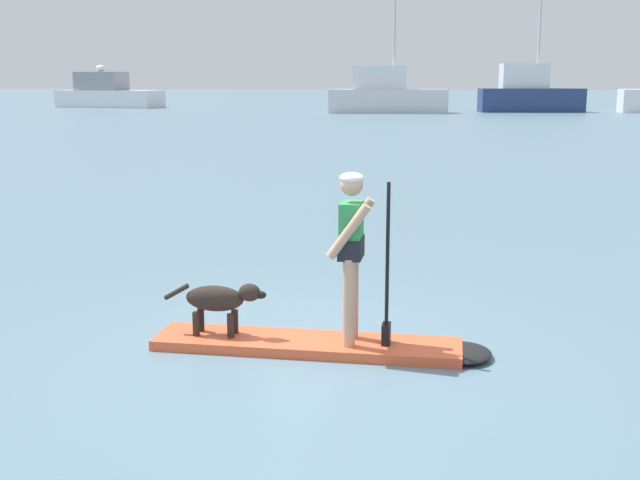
{
  "coord_description": "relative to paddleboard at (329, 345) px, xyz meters",
  "views": [
    {
      "loc": [
        1.1,
        -7.39,
        2.62
      ],
      "look_at": [
        0.0,
        1.0,
        0.9
      ],
      "focal_mm": 44.46,
      "sensor_mm": 36.0,
      "label": 1
    }
  ],
  "objects": [
    {
      "name": "moored_boat_port",
      "position": [
        -2.3,
        56.41,
        1.35
      ],
      "size": [
        9.52,
        3.49,
        9.47
      ],
      "color": "silver",
      "rests_on": "ground_plane"
    },
    {
      "name": "ground_plane",
      "position": [
        -0.23,
        0.01,
        -0.05
      ],
      "size": [
        400.0,
        400.0,
        0.0
      ],
      "primitive_type": "plane",
      "color": "slate"
    },
    {
      "name": "dog",
      "position": [
        -1.11,
        0.04,
        0.41
      ],
      "size": [
        1.06,
        0.24,
        0.54
      ],
      "color": "#2D231E",
      "rests_on": "paddleboard"
    },
    {
      "name": "person_paddler",
      "position": [
        0.22,
        -0.01,
        1.02
      ],
      "size": [
        0.61,
        0.49,
        1.67
      ],
      "color": "tan",
      "rests_on": "paddleboard"
    },
    {
      "name": "moored_boat_center",
      "position": [
        9.23,
        59.82,
        1.44
      ],
      "size": [
        8.49,
        3.42,
        11.85
      ],
      "color": "navy",
      "rests_on": "ground_plane"
    },
    {
      "name": "paddleboard",
      "position": [
        0.0,
        0.0,
        0.0
      ],
      "size": [
        3.34,
        0.77,
        0.1
      ],
      "color": "#E55933",
      "rests_on": "ground_plane"
    },
    {
      "name": "moored_boat_far_port",
      "position": [
        -29.16,
        65.83,
        1.2
      ],
      "size": [
        10.57,
        5.44,
        3.96
      ],
      "color": "white",
      "rests_on": "ground_plane"
    }
  ]
}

